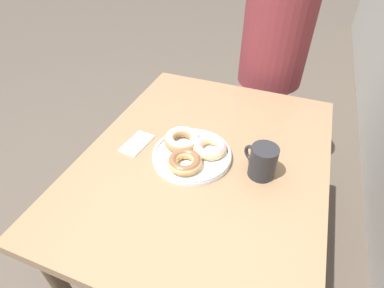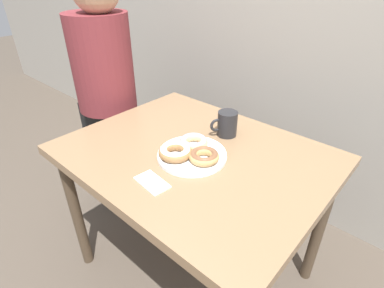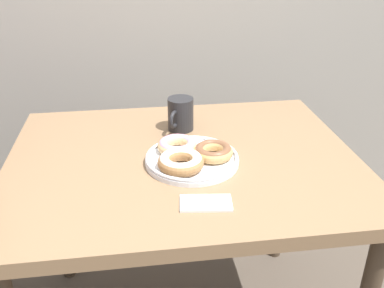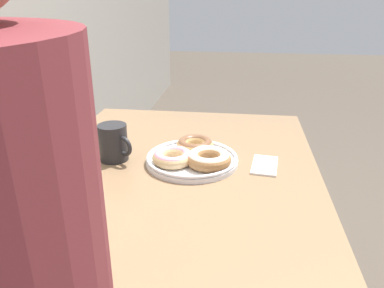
% 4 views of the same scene
% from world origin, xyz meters
% --- Properties ---
extents(dining_table, '(1.03, 0.81, 0.72)m').
position_xyz_m(dining_table, '(0.00, 0.32, 0.64)').
color(dining_table, '#846647').
rests_on(dining_table, ground_plane).
extents(donut_plate, '(0.27, 0.27, 0.05)m').
position_xyz_m(donut_plate, '(0.02, 0.27, 0.75)').
color(donut_plate, white).
rests_on(donut_plate, dining_table).
extents(coffee_mug, '(0.09, 0.11, 0.11)m').
position_xyz_m(coffee_mug, '(0.01, 0.51, 0.78)').
color(coffee_mug, '#232326').
rests_on(coffee_mug, dining_table).
extents(person_figure, '(0.36, 0.32, 1.39)m').
position_xyz_m(person_figure, '(-0.75, 0.42, 0.74)').
color(person_figure, black).
rests_on(person_figure, ground_plane).
extents(napkin, '(0.13, 0.08, 0.01)m').
position_xyz_m(napkin, '(0.03, 0.07, 0.73)').
color(napkin, white).
rests_on(napkin, dining_table).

